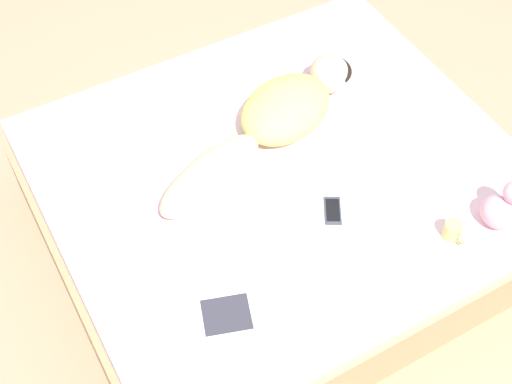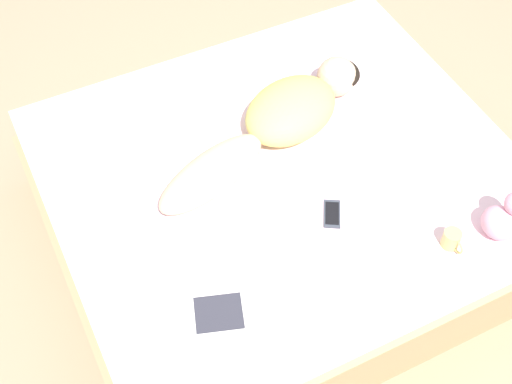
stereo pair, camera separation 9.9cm
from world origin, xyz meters
name	(u,v)px [view 1 (the left image)]	position (x,y,z in m)	size (l,w,h in m)	color
ground_plane	(277,233)	(0.00, 0.00, 0.00)	(12.00, 12.00, 0.00)	#9E8466
bed	(278,201)	(0.00, 0.00, 0.26)	(1.80, 2.08, 0.53)	tan
person	(273,121)	(-0.17, 0.06, 0.63)	(0.60, 1.22, 0.21)	#DBB28E
open_magazine	(222,289)	(0.44, -0.52, 0.54)	(0.54, 0.40, 0.01)	silver
coffee_mug	(453,231)	(0.68, 0.42, 0.57)	(0.11, 0.07, 0.08)	tan
cell_phone	(333,211)	(0.34, 0.06, 0.54)	(0.16, 0.13, 0.01)	#333842
plush_toy	(503,207)	(0.71, 0.64, 0.62)	(0.16, 0.18, 0.21)	#DB9EB2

